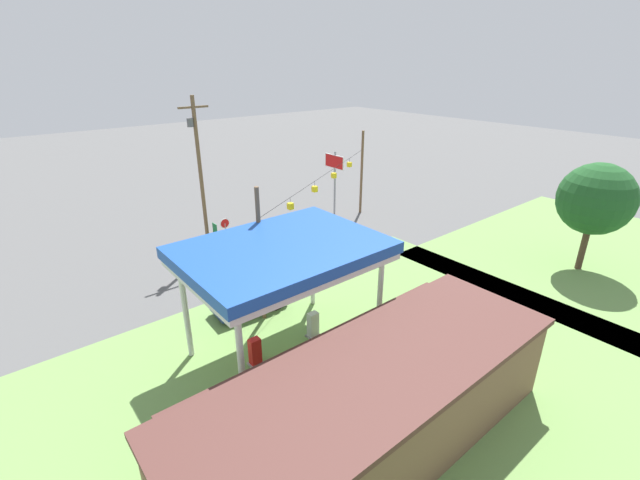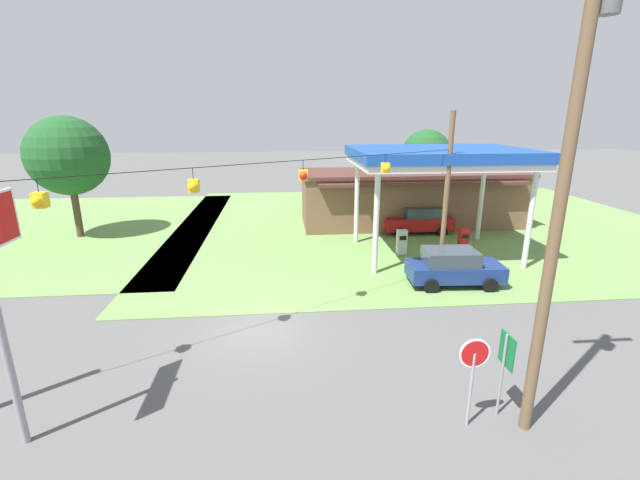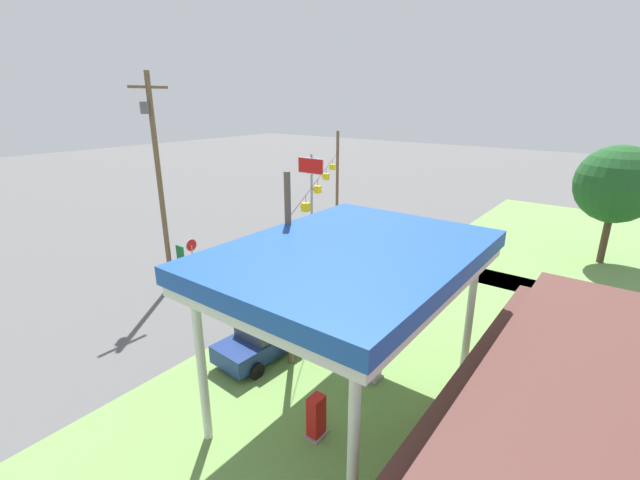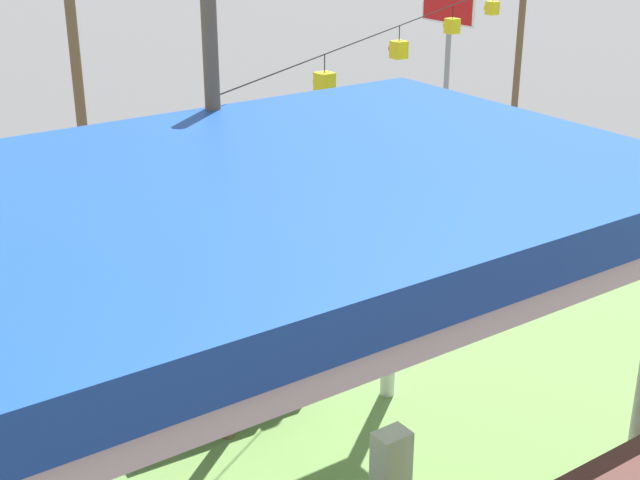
# 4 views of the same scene
# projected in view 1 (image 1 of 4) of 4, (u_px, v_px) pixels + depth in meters

# --- Properties ---
(ground_plane) EXTENTS (160.00, 160.00, 0.00)m
(ground_plane) POSITION_uv_depth(u_px,v_px,m) (324.00, 251.00, 33.79)
(ground_plane) COLOR #565656
(grass_verge_station_corner) EXTENTS (36.00, 28.00, 0.04)m
(grass_verge_station_corner) POSITION_uv_depth(u_px,v_px,m) (351.00, 462.00, 16.10)
(grass_verge_station_corner) COLOR #6B934C
(grass_verge_station_corner) RESTS_ON ground
(grass_verge_opposite_corner) EXTENTS (24.00, 24.00, 0.04)m
(grass_verge_opposite_corner) POSITION_uv_depth(u_px,v_px,m) (628.00, 264.00, 31.72)
(grass_verge_opposite_corner) COLOR #6B934C
(grass_verge_opposite_corner) RESTS_ON ground
(gas_station_canopy) EXTENTS (9.35, 6.87, 6.02)m
(gas_station_canopy) POSITION_uv_depth(u_px,v_px,m) (282.00, 255.00, 20.20)
(gas_station_canopy) COLOR silver
(gas_station_canopy) RESTS_ON ground
(gas_station_store) EXTENTS (15.92, 5.92, 3.90)m
(gas_station_store) POSITION_uv_depth(u_px,v_px,m) (375.00, 407.00, 16.05)
(gas_station_store) COLOR brown
(gas_station_store) RESTS_ON ground
(fuel_pump_near) EXTENTS (0.71, 0.56, 1.51)m
(fuel_pump_near) POSITION_uv_depth(u_px,v_px,m) (313.00, 326.00, 23.12)
(fuel_pump_near) COLOR gray
(fuel_pump_near) RESTS_ON ground
(fuel_pump_far) EXTENTS (0.71, 0.56, 1.51)m
(fuel_pump_far) POSITION_uv_depth(u_px,v_px,m) (255.00, 353.00, 21.00)
(fuel_pump_far) COLOR gray
(fuel_pump_far) RESTS_ON ground
(car_at_pumps_front) EXTENTS (4.43, 2.30, 1.75)m
(car_at_pumps_front) POSITION_uv_depth(u_px,v_px,m) (250.00, 297.00, 25.60)
(car_at_pumps_front) COLOR navy
(car_at_pumps_front) RESTS_ON ground
(car_at_pumps_rear) EXTENTS (4.56, 2.15, 1.81)m
(car_at_pumps_rear) POSITION_uv_depth(u_px,v_px,m) (334.00, 389.00, 18.36)
(car_at_pumps_rear) COLOR #AD1414
(car_at_pumps_rear) RESTS_ON ground
(stop_sign_roadside) EXTENTS (0.80, 0.08, 2.50)m
(stop_sign_roadside) POSITION_uv_depth(u_px,v_px,m) (225.00, 227.00, 33.76)
(stop_sign_roadside) COLOR #99999E
(stop_sign_roadside) RESTS_ON ground
(stop_sign_overhead) EXTENTS (0.22, 2.47, 6.44)m
(stop_sign_overhead) POSITION_uv_depth(u_px,v_px,m) (334.00, 171.00, 38.79)
(stop_sign_overhead) COLOR gray
(stop_sign_overhead) RESTS_ON ground
(route_sign) EXTENTS (0.10, 0.70, 2.40)m
(route_sign) POSITION_uv_depth(u_px,v_px,m) (215.00, 232.00, 33.00)
(route_sign) COLOR gray
(route_sign) RESTS_ON ground
(utility_pole_main) EXTENTS (2.20, 0.44, 11.77)m
(utility_pole_main) POSITION_uv_depth(u_px,v_px,m) (200.00, 170.00, 31.21)
(utility_pole_main) COLOR brown
(utility_pole_main) RESTS_ON ground
(signal_span_gantry) EXTENTS (17.83, 10.24, 7.96)m
(signal_span_gantry) POSITION_uv_depth(u_px,v_px,m) (325.00, 199.00, 32.10)
(signal_span_gantry) COLOR brown
(signal_span_gantry) RESTS_ON ground
(tree_west_verge) EXTENTS (4.92, 4.92, 7.74)m
(tree_west_verge) POSITION_uv_depth(u_px,v_px,m) (596.00, 199.00, 28.97)
(tree_west_verge) COLOR #4C3828
(tree_west_verge) RESTS_ON ground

